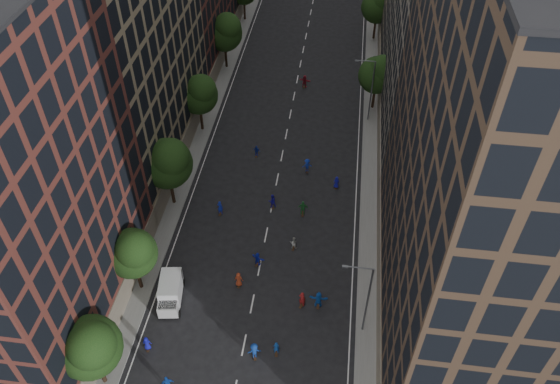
% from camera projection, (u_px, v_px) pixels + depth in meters
% --- Properties ---
extents(ground, '(240.00, 240.00, 0.00)m').
position_uv_depth(ground, '(286.00, 136.00, 71.67)').
color(ground, black).
rests_on(ground, ground).
extents(sidewalk_left, '(4.00, 105.00, 0.15)m').
position_uv_depth(sidewalk_left, '(209.00, 97.00, 78.13)').
color(sidewalk_left, slate).
rests_on(sidewalk_left, ground).
extents(sidewalk_right, '(4.00, 105.00, 0.15)m').
position_uv_depth(sidewalk_right, '(378.00, 110.00, 75.86)').
color(sidewalk_right, slate).
rests_on(sidewalk_right, ground).
extents(bldg_left_b, '(14.00, 26.00, 34.00)m').
position_uv_depth(bldg_left_b, '(105.00, 24.00, 58.14)').
color(bldg_left_b, '#867558').
rests_on(bldg_left_b, ground).
extents(bldg_right_a, '(14.00, 30.00, 36.00)m').
position_uv_depth(bldg_right_a, '(505.00, 171.00, 39.52)').
color(bldg_right_a, '#433124').
rests_on(bldg_right_a, ground).
extents(bldg_right_b, '(14.00, 28.00, 33.00)m').
position_uv_depth(bldg_right_b, '(459.00, 12.00, 61.35)').
color(bldg_right_b, '#6D665A').
rests_on(bldg_right_b, ground).
extents(tree_left_0, '(5.20, 5.20, 8.83)m').
position_uv_depth(tree_left_0, '(90.00, 347.00, 42.68)').
color(tree_left_0, black).
rests_on(tree_left_0, ground).
extents(tree_left_1, '(4.80, 4.80, 8.21)m').
position_uv_depth(tree_left_1, '(133.00, 252.00, 50.13)').
color(tree_left_1, black).
rests_on(tree_left_1, ground).
extents(tree_left_2, '(5.60, 5.60, 9.45)m').
position_uv_depth(tree_left_2, '(168.00, 162.00, 58.16)').
color(tree_left_2, black).
rests_on(tree_left_2, ground).
extents(tree_left_3, '(5.00, 5.00, 8.58)m').
position_uv_depth(tree_left_3, '(199.00, 93.00, 68.59)').
color(tree_left_3, black).
rests_on(tree_left_3, ground).
extents(tree_left_4, '(5.40, 5.40, 9.08)m').
position_uv_depth(tree_left_4, '(225.00, 31.00, 79.86)').
color(tree_left_4, black).
rests_on(tree_left_4, ground).
extents(tree_right_a, '(5.00, 5.00, 8.39)m').
position_uv_depth(tree_right_a, '(379.00, 73.00, 72.34)').
color(tree_right_a, black).
rests_on(tree_right_a, ground).
extents(tree_right_b, '(5.20, 5.20, 8.83)m').
position_uv_depth(tree_right_b, '(379.00, 5.00, 86.45)').
color(tree_right_b, black).
rests_on(tree_right_b, ground).
extents(streetlamp_near, '(2.64, 0.22, 9.06)m').
position_uv_depth(streetlamp_near, '(366.00, 297.00, 47.05)').
color(streetlamp_near, '#595B60').
rests_on(streetlamp_near, ground).
extents(streetlamp_far, '(2.64, 0.22, 9.06)m').
position_uv_depth(streetlamp_far, '(370.00, 88.00, 70.71)').
color(streetlamp_far, '#595B60').
rests_on(streetlamp_far, ground).
extents(cargo_van, '(2.72, 4.71, 2.38)m').
position_uv_depth(cargo_van, '(170.00, 292.00, 52.14)').
color(cargo_van, silver).
rests_on(cargo_van, ground).
extents(skater_0, '(0.85, 0.62, 1.59)m').
position_uv_depth(skater_0, '(147.00, 344.00, 48.66)').
color(skater_0, '#1416A8').
rests_on(skater_0, ground).
extents(skater_1, '(0.63, 0.45, 1.61)m').
position_uv_depth(skater_1, '(276.00, 348.00, 48.32)').
color(skater_1, '#123F95').
rests_on(skater_1, ground).
extents(skater_3, '(1.32, 0.98, 1.82)m').
position_uv_depth(skater_3, '(254.00, 351.00, 47.98)').
color(skater_3, navy).
rests_on(skater_3, ground).
extents(skater_4, '(1.20, 0.83, 1.89)m').
position_uv_depth(skater_4, '(168.00, 384.00, 45.76)').
color(skater_4, '#1649B4').
rests_on(skater_4, ground).
extents(skater_5, '(1.79, 0.59, 1.93)m').
position_uv_depth(skater_5, '(318.00, 300.00, 51.84)').
color(skater_5, blue).
rests_on(skater_5, ground).
extents(skater_6, '(0.86, 0.57, 1.72)m').
position_uv_depth(skater_6, '(239.00, 280.00, 53.69)').
color(skater_6, '#AD3A1C').
rests_on(skater_6, ground).
extents(skater_7, '(0.83, 0.71, 1.93)m').
position_uv_depth(skater_7, '(302.00, 299.00, 51.88)').
color(skater_7, maroon).
rests_on(skater_7, ground).
extents(skater_8, '(0.81, 0.66, 1.54)m').
position_uv_depth(skater_8, '(294.00, 243.00, 57.24)').
color(skater_8, '#BCBCB7').
rests_on(skater_8, ground).
extents(skater_9, '(1.35, 1.07, 1.83)m').
position_uv_depth(skater_9, '(166.00, 293.00, 52.44)').
color(skater_9, '#3F3F44').
rests_on(skater_9, ground).
extents(skater_10, '(1.15, 0.51, 1.94)m').
position_uv_depth(skater_10, '(303.00, 208.00, 60.68)').
color(skater_10, '#216F30').
rests_on(skater_10, ground).
extents(skater_11, '(1.54, 1.05, 1.60)m').
position_uv_depth(skater_11, '(258.00, 259.00, 55.65)').
color(skater_11, '#1725BC').
rests_on(skater_11, ground).
extents(skater_12, '(0.80, 0.56, 1.55)m').
position_uv_depth(skater_12, '(336.00, 183.00, 64.03)').
color(skater_12, '#1414A5').
rests_on(skater_12, ground).
extents(skater_13, '(0.75, 0.58, 1.85)m').
position_uv_depth(skater_13, '(220.00, 208.00, 60.80)').
color(skater_13, '#1629B7').
rests_on(skater_13, ground).
extents(skater_14, '(1.06, 0.96, 1.79)m').
position_uv_depth(skater_14, '(272.00, 201.00, 61.60)').
color(skater_14, '#19139C').
rests_on(skater_14, ground).
extents(skater_15, '(1.30, 0.96, 1.80)m').
position_uv_depth(skater_15, '(307.00, 166.00, 66.04)').
color(skater_15, '#142EAA').
rests_on(skater_15, ground).
extents(skater_16, '(0.94, 0.50, 1.52)m').
position_uv_depth(skater_16, '(257.00, 151.00, 68.24)').
color(skater_16, '#1429A5').
rests_on(skater_16, ground).
extents(skater_17, '(1.82, 0.94, 1.87)m').
position_uv_depth(skater_17, '(305.00, 82.00, 79.51)').
color(skater_17, maroon).
rests_on(skater_17, ground).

